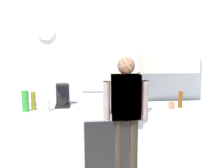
{
  "coord_description": "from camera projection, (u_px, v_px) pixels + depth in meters",
  "views": [
    {
      "loc": [
        -0.47,
        -2.98,
        1.75
      ],
      "look_at": [
        -0.15,
        0.25,
        1.22
      ],
      "focal_mm": 39.54,
      "sensor_mm": 36.0,
      "label": 1
    }
  ],
  "objects": [
    {
      "name": "kitchen_counter",
      "position": [
        122.0,
        138.0,
        3.48
      ],
      "size": [
        2.89,
        0.64,
        0.88
      ],
      "primitive_type": "cube",
      "color": "#B2B7BC",
      "rests_on": "ground_plane"
    },
    {
      "name": "dishwasher_panel",
      "position": [
        107.0,
        152.0,
        3.13
      ],
      "size": [
        0.56,
        0.02,
        0.79
      ],
      "primitive_type": "cube",
      "color": "black",
      "rests_on": "ground_plane"
    },
    {
      "name": "back_wall_assembly",
      "position": [
        125.0,
        70.0,
        3.73
      ],
      "size": [
        4.49,
        0.42,
        2.6
      ],
      "color": "silver",
      "rests_on": "ground_plane"
    },
    {
      "name": "coffee_maker",
      "position": [
        63.0,
        96.0,
        3.44
      ],
      "size": [
        0.2,
        0.2,
        0.33
      ],
      "color": "black",
      "rests_on": "kitchen_counter"
    },
    {
      "name": "bottle_amber_beer",
      "position": [
        180.0,
        99.0,
        3.39
      ],
      "size": [
        0.06,
        0.06,
        0.23
      ],
      "primitive_type": "cylinder",
      "color": "brown",
      "rests_on": "kitchen_counter"
    },
    {
      "name": "bottle_clear_soda",
      "position": [
        25.0,
        101.0,
        3.19
      ],
      "size": [
        0.09,
        0.09,
        0.28
      ],
      "primitive_type": "cylinder",
      "color": "#2D8C33",
      "rests_on": "kitchen_counter"
    },
    {
      "name": "bottle_olive_oil",
      "position": [
        33.0,
        101.0,
        3.26
      ],
      "size": [
        0.06,
        0.06,
        0.25
      ],
      "primitive_type": "cylinder",
      "color": "olive",
      "rests_on": "kitchen_counter"
    },
    {
      "name": "cup_terracotta_mug",
      "position": [
        171.0,
        105.0,
        3.34
      ],
      "size": [
        0.08,
        0.08,
        0.09
      ],
      "primitive_type": "cylinder",
      "color": "#B26647",
      "rests_on": "kitchen_counter"
    },
    {
      "name": "mixing_bowl",
      "position": [
        29.0,
        103.0,
        3.47
      ],
      "size": [
        0.22,
        0.22,
        0.08
      ],
      "primitive_type": "cylinder",
      "color": "white",
      "rests_on": "kitchen_counter"
    },
    {
      "name": "dish_soap",
      "position": [
        106.0,
        99.0,
        3.59
      ],
      "size": [
        0.06,
        0.06,
        0.18
      ],
      "color": "blue",
      "rests_on": "kitchen_counter"
    },
    {
      "name": "storage_canister",
      "position": [
        44.0,
        105.0,
        3.19
      ],
      "size": [
        0.14,
        0.14,
        0.17
      ],
      "primitive_type": "cylinder",
      "color": "silver",
      "rests_on": "kitchen_counter"
    },
    {
      "name": "person_at_sink",
      "position": [
        126.0,
        109.0,
        3.1
      ],
      "size": [
        0.57,
        0.22,
        1.6
      ],
      "rotation": [
        0.0,
        0.0,
        0.18
      ],
      "color": "brown",
      "rests_on": "ground_plane"
    },
    {
      "name": "person_guest",
      "position": [
        126.0,
        109.0,
        3.1
      ],
      "size": [
        0.57,
        0.22,
        1.6
      ],
      "rotation": [
        0.0,
        0.0,
        3.24
      ],
      "color": "brown",
      "rests_on": "ground_plane"
    }
  ]
}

